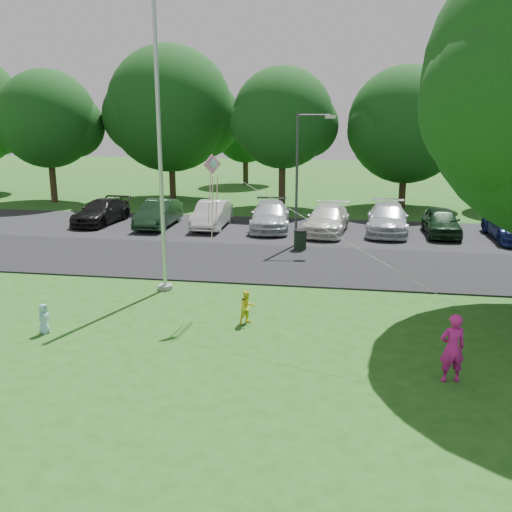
% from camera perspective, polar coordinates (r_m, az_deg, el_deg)
% --- Properties ---
extents(ground, '(120.00, 120.00, 0.00)m').
position_cam_1_polar(ground, '(14.82, -2.11, -9.85)').
color(ground, '#1D5416').
rests_on(ground, ground).
extents(park_road, '(60.00, 6.00, 0.06)m').
position_cam_1_polar(park_road, '(23.20, 2.33, -0.74)').
color(park_road, black).
rests_on(park_road, ground).
extents(parking_strip, '(42.00, 7.00, 0.06)m').
position_cam_1_polar(parking_strip, '(29.49, 3.91, 2.51)').
color(parking_strip, black).
rests_on(parking_strip, ground).
extents(flagpole, '(0.50, 0.50, 10.00)m').
position_cam_1_polar(flagpole, '(19.37, -9.52, 8.52)').
color(flagpole, '#B7BABF').
rests_on(flagpole, ground).
extents(street_lamp, '(1.69, 0.34, 6.02)m').
position_cam_1_polar(street_lamp, '(25.70, 4.66, 8.84)').
color(street_lamp, '#3F3F44').
rests_on(street_lamp, ground).
extents(trash_can, '(0.59, 0.59, 0.94)m').
position_cam_1_polar(trash_can, '(25.41, 4.44, 1.59)').
color(trash_can, black).
rests_on(trash_can, ground).
extents(tree_row, '(64.35, 11.94, 10.88)m').
position_cam_1_polar(tree_row, '(37.48, 7.91, 13.69)').
color(tree_row, '#332316').
rests_on(tree_row, ground).
extents(horizon_trees, '(77.46, 7.20, 7.02)m').
position_cam_1_polar(horizon_trees, '(47.16, 11.29, 11.96)').
color(horizon_trees, '#332316').
rests_on(horizon_trees, ground).
extents(parked_cars, '(23.25, 5.55, 1.43)m').
position_cam_1_polar(parked_cars, '(29.29, 5.39, 3.84)').
color(parked_cars, black).
rests_on(parked_cars, ground).
extents(woman, '(0.67, 0.52, 1.64)m').
position_cam_1_polar(woman, '(13.90, 19.04, -8.70)').
color(woman, '#C71A87').
rests_on(woman, ground).
extents(child_yellow, '(0.62, 0.61, 1.01)m').
position_cam_1_polar(child_yellow, '(16.67, -0.89, -5.15)').
color(child_yellow, yellow).
rests_on(child_yellow, ground).
extents(child_blue, '(0.34, 0.46, 0.87)m').
position_cam_1_polar(child_blue, '(17.06, -20.45, -5.89)').
color(child_blue, '#91CBDF').
rests_on(child_blue, ground).
extents(kite, '(6.68, 3.93, 2.99)m').
position_cam_1_polar(kite, '(16.75, -3.81, 7.38)').
color(kite, pink).
rests_on(kite, ground).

